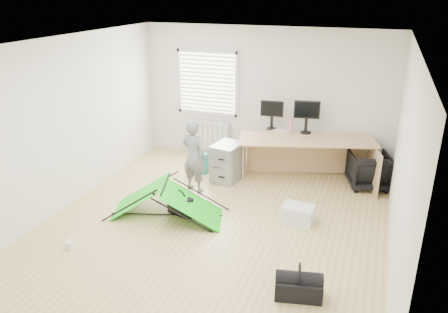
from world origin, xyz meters
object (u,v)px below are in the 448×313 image
(thermos, at_px, (291,125))
(person, at_px, (194,156))
(duffel_bag, at_px, (298,288))
(office_chair, at_px, (369,170))
(storage_crate, at_px, (298,214))
(desk, at_px, (305,160))
(filing_cabinet, at_px, (228,162))
(monitor_left, at_px, (272,119))
(laptop_bag, at_px, (181,206))
(monitor_right, at_px, (306,121))
(kite, at_px, (166,200))

(thermos, xyz_separation_m, person, (-1.40, -1.35, -0.31))
(thermos, height_order, duffel_bag, thermos)
(office_chair, distance_m, storage_crate, 1.95)
(desk, xyz_separation_m, filing_cabinet, (-1.36, -0.44, -0.06))
(person, bearing_deg, monitor_left, -111.65)
(monitor_left, bearing_deg, thermos, -14.72)
(monitor_left, bearing_deg, laptop_bag, -117.20)
(monitor_right, bearing_deg, duffel_bag, -90.29)
(filing_cabinet, xyz_separation_m, person, (-0.40, -0.62, 0.30))
(desk, relative_size, monitor_left, 5.62)
(storage_crate, bearing_deg, filing_cabinet, 143.88)
(filing_cabinet, xyz_separation_m, kite, (-0.44, -1.63, -0.08))
(filing_cabinet, bearing_deg, monitor_right, 41.40)
(thermos, bearing_deg, monitor_left, 172.06)
(kite, xyz_separation_m, duffel_bag, (2.32, -1.22, -0.16))
(desk, height_order, kite, desk)
(office_chair, relative_size, laptop_bag, 1.60)
(desk, height_order, storage_crate, desk)
(monitor_left, height_order, office_chair, monitor_left)
(office_chair, bearing_deg, storage_crate, 44.38)
(office_chair, bearing_deg, duffel_bag, 63.48)
(duffel_bag, bearing_deg, storage_crate, 89.43)
(kite, height_order, storage_crate, kite)
(filing_cabinet, height_order, thermos, thermos)
(monitor_right, bearing_deg, filing_cabinet, -158.62)
(kite, bearing_deg, duffel_bag, -45.16)
(person, relative_size, kite, 0.73)
(kite, relative_size, storage_crate, 3.69)
(monitor_right, height_order, person, person)
(thermos, distance_m, person, 1.97)
(desk, relative_size, office_chair, 3.46)
(office_chair, bearing_deg, thermos, -22.42)
(filing_cabinet, distance_m, storage_crate, 1.91)
(storage_crate, bearing_deg, kite, -165.64)
(monitor_left, xyz_separation_m, laptop_bag, (-0.86, -2.31, -0.87))
(person, height_order, laptop_bag, person)
(office_chair, height_order, storage_crate, office_chair)
(desk, distance_m, office_chair, 1.13)
(thermos, height_order, laptop_bag, thermos)
(monitor_right, bearing_deg, desk, -85.57)
(storage_crate, xyz_separation_m, duffel_bag, (0.35, -1.73, -0.02))
(office_chair, bearing_deg, filing_cabinet, -3.61)
(storage_crate, bearing_deg, office_chair, 61.10)
(kite, height_order, duffel_bag, kite)
(monitor_left, xyz_separation_m, kite, (-1.06, -2.40, -0.75))
(laptop_bag, bearing_deg, storage_crate, 30.46)
(thermos, xyz_separation_m, storage_crate, (0.54, -1.84, -0.83))
(kite, bearing_deg, laptop_bag, 7.50)
(storage_crate, xyz_separation_m, laptop_bag, (-1.78, -0.41, 0.03))
(desk, xyz_separation_m, laptop_bag, (-1.60, -1.97, -0.25))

